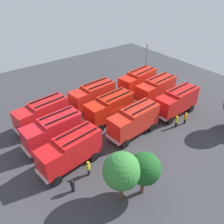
{
  "coord_description": "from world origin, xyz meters",
  "views": [
    {
      "loc": [
        16.31,
        21.75,
        18.89
      ],
      "look_at": [
        0.0,
        0.0,
        1.4
      ],
      "focal_mm": 37.25,
      "sensor_mm": 36.0,
      "label": 1
    }
  ],
  "objects": [
    {
      "name": "firefighter_3",
      "position": [
        10.37,
        7.48,
        0.92
      ],
      "size": [
        0.41,
        0.48,
        1.65
      ],
      "rotation": [
        0.0,
        0.0,
        0.48
      ],
      "color": "black",
      "rests_on": "ground"
    },
    {
      "name": "ground_plane",
      "position": [
        0.0,
        0.0,
        0.0
      ],
      "size": [
        54.2,
        54.2,
        0.0
      ],
      "primitive_type": "plane",
      "color": "#38383D"
    },
    {
      "name": "traffic_cone_0",
      "position": [
        -4.23,
        -2.75,
        0.32
      ],
      "size": [
        0.44,
        0.44,
        0.64
      ],
      "primitive_type": "cone",
      "color": "#F2600C",
      "rests_on": "ground"
    },
    {
      "name": "fire_truck_8",
      "position": [
        8.74,
        4.26,
        2.15
      ],
      "size": [
        7.45,
        3.48,
        3.88
      ],
      "rotation": [
        0.0,
        0.0,
        0.13
      ],
      "color": "red",
      "rests_on": "ground"
    },
    {
      "name": "fire_truck_5",
      "position": [
        8.71,
        -0.06,
        2.15
      ],
      "size": [
        7.36,
        3.18,
        3.88
      ],
      "rotation": [
        0.0,
        0.0,
        0.07
      ],
      "color": "red",
      "rests_on": "ground"
    },
    {
      "name": "fire_truck_1",
      "position": [
        0.22,
        -4.52,
        2.15
      ],
      "size": [
        7.36,
        3.18,
        3.88
      ],
      "rotation": [
        0.0,
        0.0,
        0.07
      ],
      "color": "red",
      "rests_on": "ground"
    },
    {
      "name": "fire_truck_6",
      "position": [
        -8.54,
        4.19,
        2.15
      ],
      "size": [
        7.32,
        3.06,
        3.88
      ],
      "rotation": [
        0.0,
        0.0,
        0.05
      ],
      "color": "red",
      "rests_on": "ground"
    },
    {
      "name": "firefighter_1",
      "position": [
        -5.98,
        6.5,
        0.97
      ],
      "size": [
        0.44,
        0.28,
        1.73
      ],
      "rotation": [
        0.0,
        0.0,
        1.49
      ],
      "color": "black",
      "rests_on": "ground"
    },
    {
      "name": "tree_2",
      "position": [
        5.03,
        11.6,
        3.2
      ],
      "size": [
        3.07,
        3.07,
        4.76
      ],
      "color": "brown",
      "rests_on": "ground"
    },
    {
      "name": "tree_3",
      "position": [
        7.09,
        10.86,
        3.58
      ],
      "size": [
        3.44,
        3.44,
        5.33
      ],
      "color": "brown",
      "rests_on": "ground"
    },
    {
      "name": "firefighter_2",
      "position": [
        -7.61,
        6.7,
        0.97
      ],
      "size": [
        0.43,
        0.28,
        1.73
      ],
      "rotation": [
        0.0,
        0.0,
        4.74
      ],
      "color": "black",
      "rests_on": "ground"
    },
    {
      "name": "fire_truck_2",
      "position": [
        8.33,
        -4.29,
        2.15
      ],
      "size": [
        7.44,
        3.47,
        3.88
      ],
      "rotation": [
        0.0,
        0.0,
        0.12
      ],
      "color": "red",
      "rests_on": "ground"
    },
    {
      "name": "lamppost",
      "position": [
        -14.25,
        -8.23,
        3.98
      ],
      "size": [
        0.36,
        0.36,
        6.81
      ],
      "color": "slate",
      "rests_on": "ground"
    },
    {
      "name": "fire_truck_4",
      "position": [
        0.24,
        -0.22,
        2.15
      ],
      "size": [
        7.38,
        3.24,
        3.88
      ],
      "rotation": [
        0.0,
        0.0,
        0.08
      ],
      "color": "red",
      "rests_on": "ground"
    },
    {
      "name": "traffic_cone_1",
      "position": [
        -9.59,
        2.11,
        0.29
      ],
      "size": [
        0.4,
        0.4,
        0.57
      ],
      "primitive_type": "cone",
      "color": "#F2600C",
      "rests_on": "ground"
    },
    {
      "name": "firefighter_0",
      "position": [
        8.0,
        6.59,
        1.0
      ],
      "size": [
        0.48,
        0.43,
        1.78
      ],
      "rotation": [
        0.0,
        0.0,
        2.16
      ],
      "color": "black",
      "rests_on": "ground"
    },
    {
      "name": "fire_truck_7",
      "position": [
        -0.36,
        4.15,
        2.15
      ],
      "size": [
        7.37,
        3.22,
        3.88
      ],
      "rotation": [
        0.0,
        0.0,
        0.08
      ],
      "color": "red",
      "rests_on": "ground"
    },
    {
      "name": "fire_truck_3",
      "position": [
        -8.87,
        -0.25,
        2.15
      ],
      "size": [
        7.39,
        3.28,
        3.88
      ],
      "rotation": [
        0.0,
        0.0,
        0.09
      ],
      "color": "red",
      "rests_on": "ground"
    },
    {
      "name": "fire_truck_0",
      "position": [
        -8.59,
        -4.24,
        2.15
      ],
      "size": [
        7.47,
        3.57,
        3.88
      ],
      "rotation": [
        0.0,
        0.0,
        0.14
      ],
      "color": "red",
      "rests_on": "ground"
    }
  ]
}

